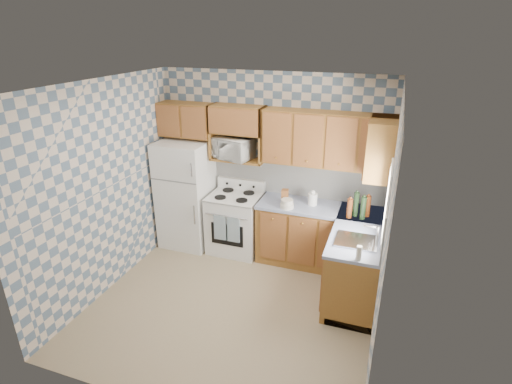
% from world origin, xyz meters
% --- Properties ---
extents(floor, '(3.40, 3.40, 0.00)m').
position_xyz_m(floor, '(0.00, 0.00, 0.00)').
color(floor, '#907B5F').
rests_on(floor, ground).
extents(back_wall, '(3.40, 0.02, 2.70)m').
position_xyz_m(back_wall, '(0.00, 1.60, 1.35)').
color(back_wall, slate).
rests_on(back_wall, ground).
extents(right_wall, '(0.02, 3.20, 2.70)m').
position_xyz_m(right_wall, '(1.70, 0.00, 1.35)').
color(right_wall, slate).
rests_on(right_wall, ground).
extents(backsplash_back, '(2.60, 0.02, 0.56)m').
position_xyz_m(backsplash_back, '(0.40, 1.59, 1.20)').
color(backsplash_back, white).
rests_on(backsplash_back, back_wall).
extents(backsplash_right, '(0.02, 1.60, 0.56)m').
position_xyz_m(backsplash_right, '(1.69, 0.80, 1.20)').
color(backsplash_right, white).
rests_on(backsplash_right, right_wall).
extents(refrigerator, '(0.75, 0.70, 1.68)m').
position_xyz_m(refrigerator, '(-1.27, 1.25, 0.84)').
color(refrigerator, white).
rests_on(refrigerator, floor).
extents(stove_body, '(0.76, 0.65, 0.90)m').
position_xyz_m(stove_body, '(-0.47, 1.28, 0.45)').
color(stove_body, white).
rests_on(stove_body, floor).
extents(cooktop, '(0.76, 0.65, 0.02)m').
position_xyz_m(cooktop, '(-0.47, 1.28, 0.91)').
color(cooktop, silver).
rests_on(cooktop, stove_body).
extents(backguard, '(0.76, 0.08, 0.17)m').
position_xyz_m(backguard, '(-0.47, 1.55, 1.00)').
color(backguard, white).
rests_on(backguard, cooktop).
extents(dish_towel_left, '(0.19, 0.02, 0.39)m').
position_xyz_m(dish_towel_left, '(-0.57, 0.93, 0.53)').
color(dish_towel_left, navy).
rests_on(dish_towel_left, stove_body).
extents(dish_towel_right, '(0.19, 0.02, 0.39)m').
position_xyz_m(dish_towel_right, '(-0.36, 0.93, 0.53)').
color(dish_towel_right, navy).
rests_on(dish_towel_right, stove_body).
extents(base_cabinets_back, '(1.75, 0.60, 0.88)m').
position_xyz_m(base_cabinets_back, '(0.82, 1.30, 0.44)').
color(base_cabinets_back, brown).
rests_on(base_cabinets_back, floor).
extents(base_cabinets_right, '(0.60, 1.60, 0.88)m').
position_xyz_m(base_cabinets_right, '(1.40, 0.80, 0.44)').
color(base_cabinets_right, brown).
rests_on(base_cabinets_right, floor).
extents(countertop_back, '(1.77, 0.63, 0.04)m').
position_xyz_m(countertop_back, '(0.82, 1.30, 0.90)').
color(countertop_back, slate).
rests_on(countertop_back, base_cabinets_back).
extents(countertop_right, '(0.63, 1.60, 0.04)m').
position_xyz_m(countertop_right, '(1.40, 0.80, 0.90)').
color(countertop_right, slate).
rests_on(countertop_right, base_cabinets_right).
extents(upper_cabinets_back, '(1.75, 0.33, 0.74)m').
position_xyz_m(upper_cabinets_back, '(0.82, 1.44, 1.85)').
color(upper_cabinets_back, brown).
rests_on(upper_cabinets_back, back_wall).
extents(upper_cabinets_fridge, '(0.82, 0.33, 0.50)m').
position_xyz_m(upper_cabinets_fridge, '(-1.29, 1.44, 1.97)').
color(upper_cabinets_fridge, brown).
rests_on(upper_cabinets_fridge, back_wall).
extents(upper_cabinets_right, '(0.33, 0.70, 0.74)m').
position_xyz_m(upper_cabinets_right, '(1.53, 1.25, 1.85)').
color(upper_cabinets_right, brown).
rests_on(upper_cabinets_right, right_wall).
extents(microwave_shelf, '(0.80, 0.33, 0.03)m').
position_xyz_m(microwave_shelf, '(-0.47, 1.44, 1.44)').
color(microwave_shelf, brown).
rests_on(microwave_shelf, back_wall).
extents(microwave, '(0.64, 0.51, 0.31)m').
position_xyz_m(microwave, '(-0.54, 1.42, 1.61)').
color(microwave, white).
rests_on(microwave, microwave_shelf).
extents(sink, '(0.48, 0.40, 0.03)m').
position_xyz_m(sink, '(1.40, 0.45, 0.93)').
color(sink, '#B7B7BC').
rests_on(sink, countertop_right).
extents(window, '(0.02, 0.66, 0.86)m').
position_xyz_m(window, '(1.69, 0.45, 1.45)').
color(window, white).
rests_on(window, right_wall).
extents(bottle_0, '(0.07, 0.07, 0.33)m').
position_xyz_m(bottle_0, '(1.30, 1.16, 1.09)').
color(bottle_0, black).
rests_on(bottle_0, countertop_back).
extents(bottle_1, '(0.07, 0.07, 0.31)m').
position_xyz_m(bottle_1, '(1.40, 1.10, 1.08)').
color(bottle_1, black).
rests_on(bottle_1, countertop_back).
extents(bottle_2, '(0.07, 0.07, 0.29)m').
position_xyz_m(bottle_2, '(1.45, 1.20, 1.06)').
color(bottle_2, '#5A2910').
rests_on(bottle_2, countertop_back).
extents(bottle_3, '(0.07, 0.07, 0.27)m').
position_xyz_m(bottle_3, '(1.23, 1.08, 1.05)').
color(bottle_3, '#5A2910').
rests_on(bottle_3, countertop_back).
extents(knife_block, '(0.11, 0.11, 0.21)m').
position_xyz_m(knife_block, '(0.31, 1.24, 1.03)').
color(knife_block, brown).
rests_on(knife_block, countertop_back).
extents(electric_kettle, '(0.13, 0.13, 0.17)m').
position_xyz_m(electric_kettle, '(0.70, 1.33, 1.00)').
color(electric_kettle, white).
rests_on(electric_kettle, countertop_back).
extents(food_containers, '(0.19, 0.19, 0.13)m').
position_xyz_m(food_containers, '(0.38, 1.10, 0.98)').
color(food_containers, beige).
rests_on(food_containers, countertop_back).
extents(soap_bottle, '(0.06, 0.06, 0.17)m').
position_xyz_m(soap_bottle, '(1.46, 0.05, 1.01)').
color(soap_bottle, beige).
rests_on(soap_bottle, countertop_right).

